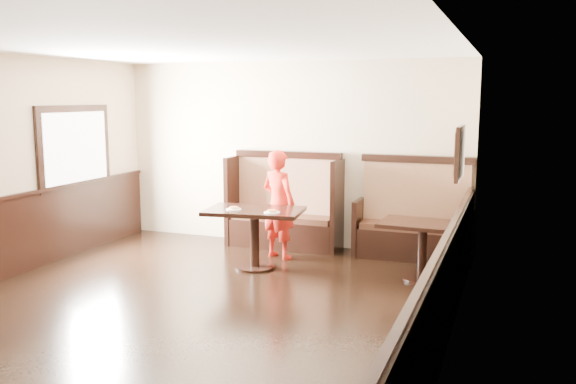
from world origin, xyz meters
The scene contains 9 objects.
ground centered at (0.00, 0.00, 0.00)m, with size 7.00×7.00×0.00m, color black.
room_shell centered at (-0.30, 0.28, 0.67)m, with size 7.00×7.00×7.00m.
booth_main centered at (0.00, 3.30, 0.53)m, with size 1.75×0.72×1.45m.
booth_neighbor centered at (1.95, 3.29, 0.48)m, with size 1.65×0.72×1.45m.
table_main centered at (0.05, 2.02, 0.61)m, with size 1.35×0.94×0.80m.
table_neighbor centered at (2.21, 2.28, 0.54)m, with size 1.09×0.75×0.73m.
child centered at (0.15, 2.64, 0.77)m, with size 0.56×0.37×1.54m, color red.
pizza_plate_left centered at (-0.19, 1.89, 0.81)m, with size 0.21×0.21×0.04m.
pizza_plate_right centered at (0.37, 1.86, 0.81)m, with size 0.21×0.21×0.04m.
Camera 1 is at (3.23, -5.23, 2.26)m, focal length 38.00 mm.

